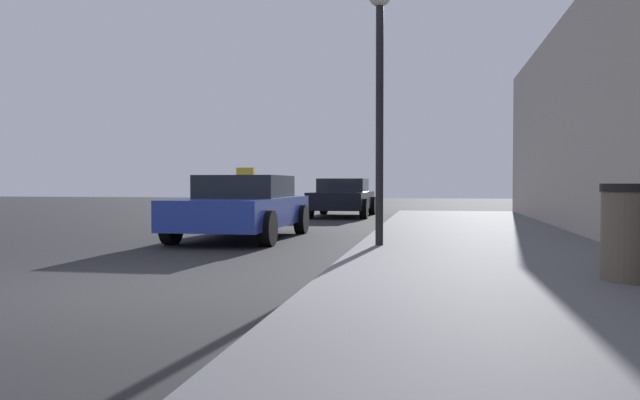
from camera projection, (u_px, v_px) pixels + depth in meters
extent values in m
plane|color=#232326|center=(118.00, 292.00, 6.24)|extent=(80.00, 80.00, 0.00)
cube|color=#5B5B60|center=(525.00, 298.00, 5.51)|extent=(4.00, 32.00, 0.15)
cylinder|color=brown|center=(634.00, 236.00, 5.98)|extent=(0.60, 0.60, 0.88)
cylinder|color=black|center=(635.00, 188.00, 5.97)|extent=(0.63, 0.63, 0.08)
cylinder|color=black|center=(380.00, 126.00, 9.41)|extent=(0.12, 0.12, 3.71)
cube|color=#233899|center=(243.00, 211.00, 12.22)|extent=(1.81, 4.36, 0.55)
cube|color=black|center=(246.00, 187.00, 12.42)|extent=(1.59, 1.96, 0.45)
cube|color=yellow|center=(246.00, 172.00, 12.42)|extent=(0.36, 0.14, 0.16)
cylinder|color=black|center=(268.00, 228.00, 10.69)|extent=(0.22, 0.64, 0.64)
cylinder|color=black|center=(171.00, 227.00, 11.02)|extent=(0.22, 0.64, 0.64)
cylinder|color=black|center=(301.00, 219.00, 13.43)|extent=(0.22, 0.64, 0.64)
cylinder|color=black|center=(223.00, 218.00, 13.76)|extent=(0.22, 0.64, 0.64)
cube|color=black|center=(342.00, 200.00, 20.44)|extent=(1.74, 4.11, 0.55)
cube|color=black|center=(343.00, 185.00, 20.63)|extent=(1.53, 1.85, 0.45)
cylinder|color=black|center=(364.00, 209.00, 18.99)|extent=(0.22, 0.64, 0.64)
cylinder|color=black|center=(309.00, 208.00, 19.31)|extent=(0.22, 0.64, 0.64)
cylinder|color=black|center=(372.00, 206.00, 21.58)|extent=(0.22, 0.64, 0.64)
cylinder|color=black|center=(324.00, 205.00, 21.90)|extent=(0.22, 0.64, 0.64)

